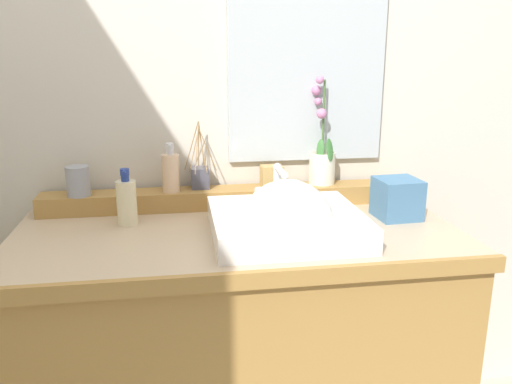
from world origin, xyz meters
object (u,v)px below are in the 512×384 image
object	(u,v)px
tissue_box	(397,198)
lotion_bottle	(127,201)
soap_dispenser	(171,172)
sink_basin	(287,226)
trinket_box	(272,177)
tumbler_cup	(78,181)
reed_diffuser	(200,177)
potted_plant	(322,159)

from	to	relation	value
tissue_box	lotion_bottle	bearing A→B (deg)	175.87
soap_dispenser	tissue_box	distance (m)	0.74
tissue_box	soap_dispenser	bearing A→B (deg)	164.73
sink_basin	trinket_box	bearing A→B (deg)	87.56
soap_dispenser	tissue_box	xyz separation A→B (m)	(0.71, -0.19, -0.07)
tumbler_cup	reed_diffuser	world-z (taller)	reed_diffuser
sink_basin	lotion_bottle	bearing A→B (deg)	158.52
tumbler_cup	reed_diffuser	distance (m)	0.40
sink_basin	soap_dispenser	bearing A→B (deg)	136.07
potted_plant	lotion_bottle	world-z (taller)	potted_plant
potted_plant	trinket_box	bearing A→B (deg)	-170.43
trinket_box	tissue_box	world-z (taller)	trinket_box
tissue_box	sink_basin	bearing A→B (deg)	-162.58
potted_plant	tumbler_cup	world-z (taller)	potted_plant
soap_dispenser	trinket_box	size ratio (longest dim) A/B	2.13
potted_plant	soap_dispenser	bearing A→B (deg)	-176.62
tumbler_cup	trinket_box	distance (m)	0.64
sink_basin	trinket_box	world-z (taller)	sink_basin
reed_diffuser	trinket_box	xyz separation A→B (m)	(0.24, -0.03, -0.00)
potted_plant	sink_basin	bearing A→B (deg)	-119.71
potted_plant	soap_dispenser	size ratio (longest dim) A/B	2.29
sink_basin	trinket_box	xyz separation A→B (m)	(0.01, 0.31, 0.07)
trinket_box	tissue_box	distance (m)	0.42
soap_dispenser	lotion_bottle	world-z (taller)	soap_dispenser
soap_dispenser	reed_diffuser	bearing A→B (deg)	19.11
soap_dispenser	reed_diffuser	size ratio (longest dim) A/B	0.71
soap_dispenser	sink_basin	bearing A→B (deg)	-43.93
tissue_box	reed_diffuser	bearing A→B (deg)	159.63
tumbler_cup	trinket_box	world-z (taller)	tumbler_cup
trinket_box	lotion_bottle	size ratio (longest dim) A/B	0.44
reed_diffuser	trinket_box	distance (m)	0.24
sink_basin	soap_dispenser	xyz separation A→B (m)	(-0.33, 0.31, 0.10)
reed_diffuser	tissue_box	xyz separation A→B (m)	(0.61, -0.23, -0.04)
sink_basin	potted_plant	world-z (taller)	potted_plant
sink_basin	potted_plant	size ratio (longest dim) A/B	1.14
trinket_box	tissue_box	xyz separation A→B (m)	(0.37, -0.19, -0.04)
potted_plant	tissue_box	world-z (taller)	potted_plant
sink_basin	soap_dispenser	size ratio (longest dim) A/B	2.61
soap_dispenser	tumbler_cup	world-z (taller)	soap_dispenser
reed_diffuser	sink_basin	bearing A→B (deg)	-56.67
sink_basin	tissue_box	distance (m)	0.40
tumbler_cup	lotion_bottle	distance (m)	0.21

